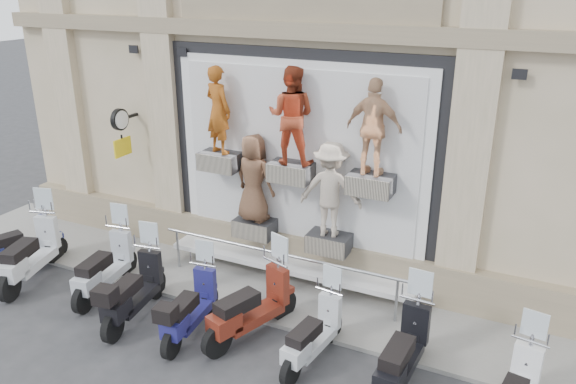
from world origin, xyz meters
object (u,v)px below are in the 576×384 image
at_px(scooter_d, 133,278).
at_px(scooter_f, 251,293).
at_px(scooter_a, 17,235).
at_px(scooter_g, 313,323).
at_px(scooter_c, 103,255).
at_px(guard_rail, 278,273).
at_px(scooter_e, 190,296).
at_px(clock_sign_bracket, 121,126).
at_px(scooter_h, 404,339).
at_px(scooter_i, 517,381).
at_px(scooter_b, 28,241).

height_order(scooter_d, scooter_f, scooter_f).
bearing_deg(scooter_a, scooter_g, 19.48).
distance_m(scooter_c, scooter_d, 1.17).
relative_size(guard_rail, scooter_a, 2.61).
bearing_deg(scooter_e, scooter_c, 163.23).
relative_size(guard_rail, scooter_g, 2.87).
bearing_deg(scooter_a, clock_sign_bracket, 73.80).
relative_size(scooter_f, scooter_h, 1.03).
relative_size(scooter_c, scooter_i, 1.07).
height_order(scooter_e, scooter_g, scooter_e).
height_order(scooter_c, scooter_d, scooter_c).
xyz_separation_m(clock_sign_bracket, scooter_e, (3.14, -2.23, -2.05)).
bearing_deg(clock_sign_bracket, scooter_d, -49.03).
relative_size(scooter_e, scooter_g, 1.04).
distance_m(guard_rail, scooter_c, 3.33).
bearing_deg(guard_rail, scooter_g, -48.07).
relative_size(scooter_f, scooter_g, 1.17).
bearing_deg(scooter_d, guard_rail, 34.16).
height_order(scooter_a, scooter_i, scooter_a).
xyz_separation_m(scooter_g, scooter_i, (2.97, -0.13, 0.03)).
height_order(scooter_g, scooter_i, scooter_i).
height_order(clock_sign_bracket, scooter_b, clock_sign_bracket).
bearing_deg(scooter_i, scooter_g, -172.83).
xyz_separation_m(scooter_b, scooter_e, (3.92, -0.16, -0.12)).
bearing_deg(scooter_e, clock_sign_bracket, 138.38).
bearing_deg(clock_sign_bracket, scooter_c, -64.15).
xyz_separation_m(scooter_f, scooter_i, (4.17, -0.29, -0.09)).
xyz_separation_m(clock_sign_bracket, scooter_f, (4.10, -1.85, -1.97)).
distance_m(guard_rail, scooter_g, 2.10).
distance_m(guard_rail, scooter_d, 2.66).
distance_m(scooter_a, scooter_e, 4.55).
height_order(scooter_a, scooter_g, scooter_a).
xyz_separation_m(guard_rail, scooter_e, (-0.76, -1.76, 0.28)).
distance_m(scooter_a, scooter_d, 3.38).
height_order(scooter_d, scooter_i, scooter_d).
height_order(guard_rail, clock_sign_bracket, clock_sign_bracket).
xyz_separation_m(scooter_a, scooter_c, (2.27, 0.04, 0.02)).
xyz_separation_m(scooter_a, scooter_g, (6.69, -0.17, -0.07)).
relative_size(scooter_g, scooter_i, 0.96).
bearing_deg(scooter_h, scooter_e, -172.54).
xyz_separation_m(guard_rail, scooter_b, (-4.69, -1.61, 0.40)).
height_order(clock_sign_bracket, scooter_d, clock_sign_bracket).
height_order(scooter_d, scooter_e, scooter_d).
relative_size(scooter_f, scooter_i, 1.12).
relative_size(guard_rail, scooter_b, 2.38).
distance_m(guard_rail, scooter_b, 4.97).
height_order(scooter_b, scooter_h, scooter_b).
relative_size(clock_sign_bracket, scooter_f, 0.50).
relative_size(scooter_d, scooter_f, 0.96).
height_order(scooter_f, scooter_i, scooter_f).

